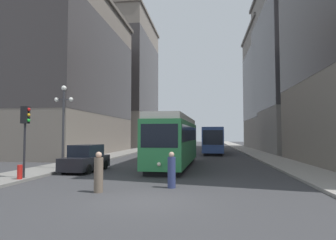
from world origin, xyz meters
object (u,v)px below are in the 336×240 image
at_px(streetcar, 174,140).
at_px(parked_car_left_mid, 86,159).
at_px(fire_hydrant, 20,172).
at_px(traffic_light_near_left, 25,123).
at_px(pedestrian_crossing_near, 99,173).
at_px(pedestrian_crossing_far, 172,171).
at_px(transit_bus, 213,139).
at_px(lamp_post_left_near, 63,114).
at_px(parked_car_left_near, 152,146).

distance_m(streetcar, parked_car_left_mid, 6.89).
distance_m(parked_car_left_mid, fire_hydrant, 5.01).
height_order(traffic_light_near_left, fire_hydrant, traffic_light_near_left).
xyz_separation_m(pedestrian_crossing_near, pedestrian_crossing_far, (3.02, 1.46, -0.03)).
bearing_deg(transit_bus, pedestrian_crossing_near, -99.76).
relative_size(transit_bus, fire_hydrant, 15.12).
distance_m(transit_bus, lamp_post_left_near, 22.98).
height_order(parked_car_left_mid, traffic_light_near_left, traffic_light_near_left).
height_order(parked_car_left_near, lamp_post_left_near, lamp_post_left_near).
relative_size(pedestrian_crossing_far, traffic_light_near_left, 0.43).
xyz_separation_m(pedestrian_crossing_near, lamp_post_left_near, (-5.47, 7.25, 3.17)).
bearing_deg(traffic_light_near_left, parked_car_left_mid, 68.41).
relative_size(pedestrian_crossing_near, lamp_post_left_near, 0.30).
distance_m(traffic_light_near_left, lamp_post_left_near, 4.73).
bearing_deg(lamp_post_left_near, pedestrian_crossing_far, -34.27).
xyz_separation_m(parked_car_left_mid, traffic_light_near_left, (-1.68, -4.25, 2.33)).
xyz_separation_m(streetcar, pedestrian_crossing_far, (0.87, -9.01, -1.31)).
bearing_deg(pedestrian_crossing_far, pedestrian_crossing_near, -115.83).
distance_m(streetcar, pedestrian_crossing_near, 10.77).
height_order(pedestrian_crossing_near, pedestrian_crossing_far, pedestrian_crossing_near).
bearing_deg(streetcar, pedestrian_crossing_far, -82.43).
relative_size(streetcar, fire_hydrant, 16.38).
bearing_deg(streetcar, parked_car_left_mid, -145.57).
xyz_separation_m(pedestrian_crossing_near, fire_hydrant, (-5.18, 2.12, -0.29)).
xyz_separation_m(transit_bus, traffic_light_near_left, (-10.83, -24.71, 1.22)).
relative_size(transit_bus, parked_car_left_mid, 2.56).
relative_size(streetcar, parked_car_left_near, 2.57).
bearing_deg(transit_bus, traffic_light_near_left, -111.88).
relative_size(parked_car_left_near, parked_car_left_mid, 1.08).
bearing_deg(parked_car_left_mid, pedestrian_crossing_near, -59.65).
xyz_separation_m(parked_car_left_near, lamp_post_left_near, (-1.90, -23.66, 3.15)).
height_order(transit_bus, parked_car_left_near, transit_bus).
height_order(pedestrian_crossing_far, fire_hydrant, pedestrian_crossing_far).
bearing_deg(fire_hydrant, lamp_post_left_near, 93.23).
xyz_separation_m(parked_car_left_mid, fire_hydrant, (-1.61, -4.73, -0.32)).
relative_size(parked_car_left_mid, pedestrian_crossing_near, 2.53).
bearing_deg(pedestrian_crossing_near, pedestrian_crossing_far, 135.87).
height_order(traffic_light_near_left, lamp_post_left_near, lamp_post_left_near).
xyz_separation_m(streetcar, parked_car_left_mid, (-5.72, -3.63, -1.26)).
bearing_deg(pedestrian_crossing_far, fire_hydrant, -146.22).
height_order(pedestrian_crossing_near, lamp_post_left_near, lamp_post_left_near).
bearing_deg(pedestrian_crossing_far, parked_car_left_mid, 179.10).
relative_size(pedestrian_crossing_near, fire_hydrant, 2.34).
height_order(transit_bus, pedestrian_crossing_near, transit_bus).
distance_m(parked_car_left_near, parked_car_left_mid, 24.07).
distance_m(pedestrian_crossing_far, traffic_light_near_left, 8.68).
distance_m(transit_bus, fire_hydrant, 27.42).
relative_size(lamp_post_left_near, fire_hydrant, 7.85).
bearing_deg(traffic_light_near_left, parked_car_left_near, 86.60).
bearing_deg(transit_bus, fire_hydrant, -111.35).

